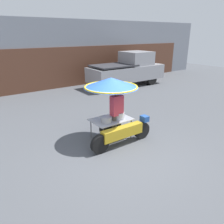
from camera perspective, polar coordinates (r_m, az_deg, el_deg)
The scene contains 5 objects.
ground_plane at distance 6.30m, azimuth 3.36°, elevation -10.40°, with size 36.00×36.00×0.00m, color #4C4F54.
shopfront_building at distance 14.03m, azimuth -21.89°, elevation 13.65°, with size 28.00×2.06×3.97m.
vendor_motorcycle_cart at distance 6.47m, azimuth 0.27°, elevation 4.48°, with size 2.12×1.62×1.95m.
vendor_person at distance 6.65m, azimuth 1.23°, elevation 0.15°, with size 0.38×0.22×1.64m.
pickup_truck at distance 14.07m, azimuth 4.22°, elevation 10.93°, with size 4.96×1.82×2.08m.
Camera 1 is at (-3.45, -4.20, 3.18)m, focal length 35.00 mm.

